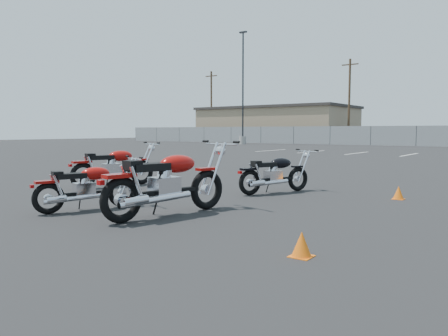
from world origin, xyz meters
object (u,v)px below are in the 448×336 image
Objects in this scene: motorcycle_third_red at (86,187)px; motorcycle_rear_red at (167,182)px; motorcycle_second_black at (275,174)px; motorcycle_front_red at (113,167)px.

motorcycle_rear_red reaches higher than motorcycle_third_red.
motorcycle_second_black is 1.03× the size of motorcycle_third_red.
motorcycle_rear_red reaches higher than motorcycle_second_black.
motorcycle_rear_red is (1.45, 0.46, 0.13)m from motorcycle_third_red.
motorcycle_third_red is 0.75× the size of motorcycle_rear_red.
motorcycle_rear_red is at bearing 17.64° from motorcycle_third_red.
motorcycle_second_black is (3.71, 1.36, -0.06)m from motorcycle_front_red.
motorcycle_front_red is 3.20m from motorcycle_third_red.
motorcycle_rear_red reaches higher than motorcycle_front_red.
motorcycle_third_red is 1.53m from motorcycle_rear_red.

